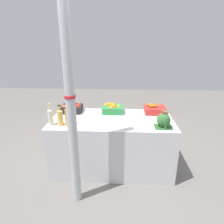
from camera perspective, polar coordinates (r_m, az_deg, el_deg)
name	(u,v)px	position (r m, az deg, el deg)	size (l,w,h in m)	color
ground_plane	(112,165)	(3.19, 0.00, -14.91)	(10.00, 10.00, 0.00)	slate
market_table	(112,143)	(2.98, 0.00, -8.81)	(1.71, 0.85, 0.77)	silver
support_pole	(71,107)	(2.08, -11.71, 1.31)	(0.11, 0.11, 2.34)	#B7BABF
apple_crate	(72,108)	(3.12, -11.42, 1.07)	(0.31, 0.26, 0.13)	black
orange_crate	(112,108)	(3.05, 0.08, 1.12)	(0.31, 0.26, 0.14)	#2D8442
carrot_crate	(155,110)	(3.09, 12.15, 0.66)	(0.31, 0.26, 0.14)	red
broccoli_pile	(163,121)	(2.60, 14.49, -2.43)	(0.22, 0.18, 0.18)	#2D602D
juice_bottle_cloudy	(50,116)	(2.69, -17.19, -1.16)	(0.07, 0.07, 0.29)	beige
juice_bottle_golden	(60,117)	(2.65, -14.60, -1.32)	(0.07, 0.07, 0.28)	gold
juice_bottle_amber	(68,116)	(2.62, -12.55, -1.17)	(0.07, 0.07, 0.30)	gold
sparrow_bird	(165,112)	(2.56, 15.02, 0.02)	(0.13, 0.07, 0.05)	#4C3D2D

